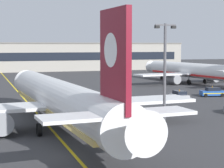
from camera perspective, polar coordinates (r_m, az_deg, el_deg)
ground_plane at (r=33.92m, az=-5.41°, el=-10.05°), size 400.00×400.00×0.00m
taxiway_centreline at (r=62.93m, az=-11.70°, el=-2.90°), size 0.95×180.00×0.01m
airliner_foreground at (r=42.97m, az=-7.50°, el=-2.18°), size 32.21×41.51×11.65m
airliner_background at (r=96.99m, az=11.45°, el=1.86°), size 29.60×37.93×10.66m
apron_lamp_post at (r=40.33m, az=7.52°, el=0.97°), size 2.24×0.90×11.26m
service_car_second at (r=73.75m, az=14.11°, el=-1.13°), size 4.45×2.61×1.79m
service_car_fourth at (r=67.01m, az=9.58°, el=-1.69°), size 2.17×4.29×1.79m
safety_cone_by_nose_gear at (r=60.12m, az=-10.14°, el=-3.02°), size 0.44×0.44×0.55m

